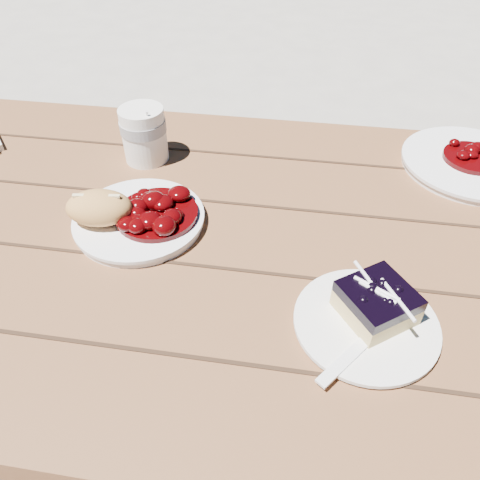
# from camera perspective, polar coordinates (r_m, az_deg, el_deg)

# --- Properties ---
(ground) EXTENTS (60.00, 60.00, 0.00)m
(ground) POSITION_cam_1_polar(r_m,az_deg,el_deg) (1.38, 1.42, -23.52)
(ground) COLOR #A29C92
(ground) RESTS_ON ground
(picnic_table) EXTENTS (2.00, 1.55, 0.75)m
(picnic_table) POSITION_cam_1_polar(r_m,az_deg,el_deg) (0.88, 2.07, -7.50)
(picnic_table) COLOR brown
(picnic_table) RESTS_ON ground
(main_plate) EXTENTS (0.21, 0.21, 0.02)m
(main_plate) POSITION_cam_1_polar(r_m,az_deg,el_deg) (0.80, -12.15, 2.36)
(main_plate) COLOR white
(main_plate) RESTS_ON picnic_table
(goulash_stew) EXTENTS (0.14, 0.14, 0.04)m
(goulash_stew) POSITION_cam_1_polar(r_m,az_deg,el_deg) (0.77, -10.24, 4.04)
(goulash_stew) COLOR #400204
(goulash_stew) RESTS_ON main_plate
(bread_roll) EXTENTS (0.11, 0.08, 0.05)m
(bread_roll) POSITION_cam_1_polar(r_m,az_deg,el_deg) (0.78, -16.79, 3.78)
(bread_roll) COLOR tan
(bread_roll) RESTS_ON main_plate
(dessert_plate) EXTENTS (0.19, 0.19, 0.01)m
(dessert_plate) POSITION_cam_1_polar(r_m,az_deg,el_deg) (0.65, 15.06, -9.86)
(dessert_plate) COLOR white
(dessert_plate) RESTS_ON picnic_table
(blueberry_cake) EXTENTS (0.12, 0.12, 0.05)m
(blueberry_cake) POSITION_cam_1_polar(r_m,az_deg,el_deg) (0.64, 16.33, -7.30)
(blueberry_cake) COLOR #D7BD75
(blueberry_cake) RESTS_ON dessert_plate
(fork_dessert) EXTENTS (0.12, 0.14, 0.00)m
(fork_dessert) POSITION_cam_1_polar(r_m,az_deg,el_deg) (0.61, 13.51, -13.30)
(fork_dessert) COLOR white
(fork_dessert) RESTS_ON dessert_plate
(coffee_cup) EXTENTS (0.08, 0.08, 0.11)m
(coffee_cup) POSITION_cam_1_polar(r_m,az_deg,el_deg) (0.94, -11.61, 12.47)
(coffee_cup) COLOR white
(coffee_cup) RESTS_ON picnic_table
(second_plate) EXTENTS (0.26, 0.26, 0.02)m
(second_plate) POSITION_cam_1_polar(r_m,az_deg,el_deg) (1.02, 26.29, 8.33)
(second_plate) COLOR white
(second_plate) RESTS_ON picnic_table
(second_stew) EXTENTS (0.11, 0.11, 0.04)m
(second_stew) POSITION_cam_1_polar(r_m,az_deg,el_deg) (1.01, 26.79, 9.69)
(second_stew) COLOR #400204
(second_stew) RESTS_ON second_plate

